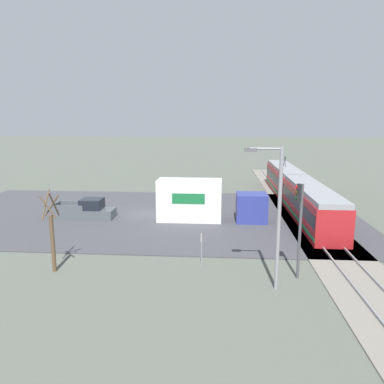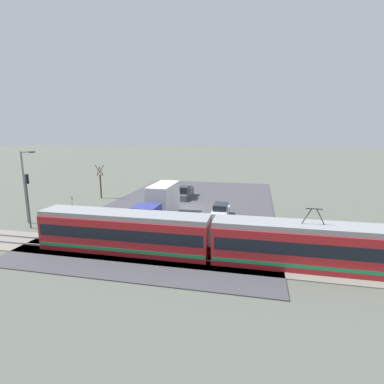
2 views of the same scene
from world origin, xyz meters
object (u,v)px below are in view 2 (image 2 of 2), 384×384
(pickup_truck, at_px, (183,193))
(traffic_light_pole, at_px, (28,194))
(street_lamp_near_crossing, at_px, (26,182))
(box_truck, at_px, (160,204))
(sedan_car_0, at_px, (221,212))
(no_parking_sign, at_px, (72,203))
(street_tree, at_px, (100,183))
(light_rail_tram, at_px, (211,239))

(pickup_truck, xyz_separation_m, traffic_light_pole, (11.74, 16.65, 2.78))
(street_lamp_near_crossing, bearing_deg, pickup_truck, -131.29)
(traffic_light_pole, bearing_deg, box_truck, -153.84)
(sedan_car_0, bearing_deg, pickup_truck, -53.43)
(box_truck, distance_m, no_parking_sign, 10.74)
(street_lamp_near_crossing, height_order, no_parking_sign, street_lamp_near_crossing)
(sedan_car_0, xyz_separation_m, street_lamp_near_crossing, (19.79, 6.26, 3.72))
(street_tree, bearing_deg, light_rail_tram, 137.08)
(traffic_light_pole, bearing_deg, pickup_truck, -125.20)
(light_rail_tram, xyz_separation_m, traffic_light_pole, (18.99, -3.52, 1.91))
(box_truck, xyz_separation_m, pickup_truck, (0.04, -10.86, -1.01))
(light_rail_tram, relative_size, street_lamp_near_crossing, 3.69)
(street_tree, bearing_deg, box_truck, 144.58)
(pickup_truck, xyz_separation_m, street_tree, (11.85, 2.41, 1.48))
(light_rail_tram, xyz_separation_m, no_parking_sign, (17.94, -9.02, -0.30))
(light_rail_tram, bearing_deg, box_truck, -52.23)
(light_rail_tram, xyz_separation_m, street_lamp_near_crossing, (20.49, -5.09, 2.80))
(pickup_truck, xyz_separation_m, no_parking_sign, (10.69, 11.15, 0.57))
(street_tree, relative_size, street_lamp_near_crossing, 0.64)
(sedan_car_0, bearing_deg, no_parking_sign, 7.69)
(box_truck, relative_size, street_lamp_near_crossing, 1.26)
(box_truck, bearing_deg, light_rail_tram, 127.77)
(pickup_truck, bearing_deg, street_lamp_near_crossing, 48.71)
(light_rail_tram, bearing_deg, pickup_truck, -70.24)
(light_rail_tram, height_order, sedan_car_0, light_rail_tram)
(traffic_light_pole, height_order, street_lamp_near_crossing, street_lamp_near_crossing)
(street_tree, distance_m, street_lamp_near_crossing, 12.93)
(no_parking_sign, bearing_deg, pickup_truck, -133.79)
(light_rail_tram, relative_size, no_parking_sign, 12.98)
(pickup_truck, xyz_separation_m, street_lamp_near_crossing, (13.24, 15.08, 3.67))
(street_lamp_near_crossing, xyz_separation_m, no_parking_sign, (-2.55, -3.93, -3.10))
(pickup_truck, distance_m, street_tree, 12.19)
(box_truck, relative_size, street_tree, 1.95)
(traffic_light_pole, xyz_separation_m, no_parking_sign, (-1.05, -5.50, -2.21))
(light_rail_tram, relative_size, sedan_car_0, 6.40)
(light_rail_tram, relative_size, traffic_light_pole, 5.14)
(box_truck, bearing_deg, street_tree, -35.42)
(box_truck, xyz_separation_m, no_parking_sign, (10.73, 0.29, -0.44))
(light_rail_tram, height_order, pickup_truck, light_rail_tram)
(sedan_car_0, relative_size, street_tree, 0.89)
(pickup_truck, bearing_deg, street_tree, 11.48)
(sedan_car_0, distance_m, no_parking_sign, 17.40)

